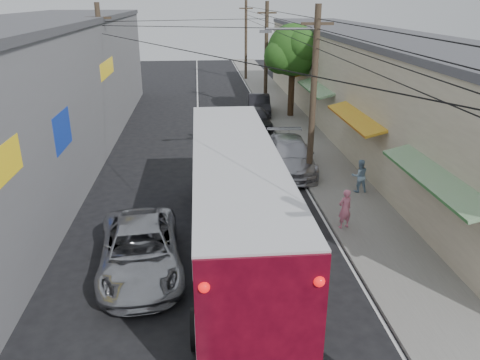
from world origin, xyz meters
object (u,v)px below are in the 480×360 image
object	(u,v)px
pedestrian_far	(360,176)
jeepney	(140,250)
parked_suv	(290,155)
parked_car_far	(259,105)
pedestrian_near	(345,209)
coach_bus	(235,201)
parked_car_mid	(257,118)

from	to	relation	value
pedestrian_far	jeepney	bearing A→B (deg)	30.60
parked_suv	parked_car_far	size ratio (longest dim) A/B	1.25
pedestrian_near	parked_car_far	bearing A→B (deg)	-106.72
coach_bus	parked_car_far	size ratio (longest dim) A/B	2.92
pedestrian_near	pedestrian_far	world-z (taller)	pedestrian_near
coach_bus	parked_car_far	xyz separation A→B (m)	(3.40, 20.27, -1.20)
parked_car_mid	pedestrian_near	distance (m)	14.94
coach_bus	jeepney	world-z (taller)	coach_bus
parked_suv	jeepney	bearing A→B (deg)	-122.74
parked_car_mid	coach_bus	bearing A→B (deg)	-102.78
pedestrian_near	pedestrian_far	xyz separation A→B (m)	(1.69, 3.37, -0.02)
coach_bus	parked_suv	distance (m)	8.75
parked_suv	pedestrian_far	distance (m)	4.16
parked_suv	pedestrian_near	xyz separation A→B (m)	(0.80, -6.70, 0.09)
parked_car_mid	pedestrian_near	xyz separation A→B (m)	(1.48, -14.86, 0.18)
parked_car_far	pedestrian_near	xyz separation A→B (m)	(0.80, -18.99, 0.16)
jeepney	parked_car_far	xyz separation A→B (m)	(6.51, 21.17, -0.03)
coach_bus	pedestrian_near	bearing A→B (deg)	16.94
parked_suv	parked_car_far	distance (m)	12.29
coach_bus	parked_suv	world-z (taller)	coach_bus
parked_car_mid	pedestrian_far	distance (m)	11.92
parked_car_mid	parked_car_far	world-z (taller)	parked_car_far
jeepney	pedestrian_far	distance (m)	10.57
coach_bus	parked_car_far	distance (m)	20.59
jeepney	pedestrian_far	world-z (taller)	pedestrian_far
parked_car_far	pedestrian_far	size ratio (longest dim) A/B	2.95
parked_suv	coach_bus	bearing A→B (deg)	-109.57
jeepney	parked_car_far	distance (m)	22.15
parked_car_far	pedestrian_near	bearing A→B (deg)	-83.08
coach_bus	pedestrian_far	xyz separation A→B (m)	(5.89, 4.65, -1.06)
coach_bus	parked_car_far	world-z (taller)	coach_bus
parked_car_mid	pedestrian_far	world-z (taller)	pedestrian_far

